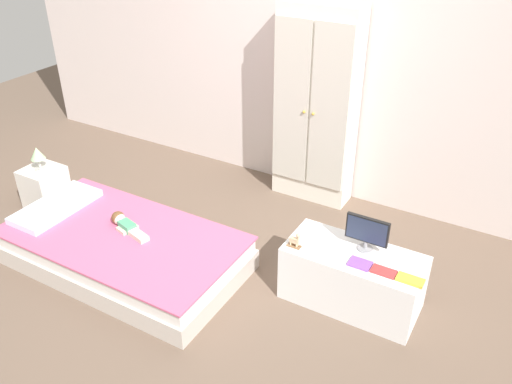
{
  "coord_description": "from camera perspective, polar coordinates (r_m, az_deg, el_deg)",
  "views": [
    {
      "loc": [
        1.66,
        -2.38,
        2.44
      ],
      "look_at": [
        0.07,
        0.36,
        0.57
      ],
      "focal_mm": 37.04,
      "sensor_mm": 36.0,
      "label": 1
    }
  ],
  "objects": [
    {
      "name": "book_purple",
      "position": [
        3.34,
        11.16,
        -7.6
      ],
      "size": [
        0.14,
        0.1,
        0.01
      ],
      "primitive_type": "cube",
      "color": "#8E51B2",
      "rests_on": "tv_stand"
    },
    {
      "name": "pillow",
      "position": [
        4.32,
        -20.78,
        -1.46
      ],
      "size": [
        0.32,
        0.67,
        0.05
      ],
      "primitive_type": "cube",
      "color": "silver",
      "rests_on": "bed"
    },
    {
      "name": "table_lamp",
      "position": [
        4.68,
        -22.54,
        3.78
      ],
      "size": [
        0.12,
        0.12,
        0.2
      ],
      "color": "#B7B2AD",
      "rests_on": "nightstand"
    },
    {
      "name": "ground_plane",
      "position": [
        3.8,
        -3.71,
        -9.65
      ],
      "size": [
        10.0,
        10.0,
        0.02
      ],
      "primitive_type": "cube",
      "color": "brown"
    },
    {
      "name": "nightstand",
      "position": [
        4.82,
        -21.79,
        0.36
      ],
      "size": [
        0.3,
        0.3,
        0.37
      ],
      "primitive_type": "cube",
      "color": "silver",
      "rests_on": "ground_plane"
    },
    {
      "name": "bed",
      "position": [
        3.97,
        -14.02,
        -6.03
      ],
      "size": [
        1.73,
        0.93,
        0.27
      ],
      "color": "beige",
      "rests_on": "ground_plane"
    },
    {
      "name": "rocking_horse_toy",
      "position": [
        3.4,
        4.28,
        -5.24
      ],
      "size": [
        0.09,
        0.04,
        0.11
      ],
      "color": "#8E6642",
      "rests_on": "tv_stand"
    },
    {
      "name": "tv_monitor",
      "position": [
        3.4,
        11.9,
        -4.2
      ],
      "size": [
        0.28,
        0.1,
        0.24
      ],
      "color": "#99999E",
      "rests_on": "tv_stand"
    },
    {
      "name": "tv_stand",
      "position": [
        3.55,
        10.35,
        -9.1
      ],
      "size": [
        0.89,
        0.42,
        0.4
      ],
      "primitive_type": "cube",
      "color": "white",
      "rests_on": "ground_plane"
    },
    {
      "name": "book_yellow",
      "position": [
        3.28,
        16.32,
        -9.09
      ],
      "size": [
        0.16,
        0.08,
        0.02
      ],
      "primitive_type": "cube",
      "color": "gold",
      "rests_on": "tv_stand"
    },
    {
      "name": "doll",
      "position": [
        3.94,
        -14.1,
        -3.25
      ],
      "size": [
        0.39,
        0.17,
        0.1
      ],
      "color": "#4CA375",
      "rests_on": "bed"
    },
    {
      "name": "wardrobe",
      "position": [
        4.42,
        6.49,
        9.12
      ],
      "size": [
        0.67,
        0.28,
        1.67
      ],
      "color": "white",
      "rests_on": "ground_plane"
    },
    {
      "name": "back_wall",
      "position": [
        4.43,
        7.36,
        16.1
      ],
      "size": [
        6.4,
        0.05,
        2.7
      ],
      "primitive_type": "cube",
      "color": "silver",
      "rests_on": "ground_plane"
    },
    {
      "name": "book_red",
      "position": [
        3.31,
        13.62,
        -8.34
      ],
      "size": [
        0.15,
        0.09,
        0.01
      ],
      "primitive_type": "cube",
      "color": "#CC3838",
      "rests_on": "tv_stand"
    }
  ]
}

